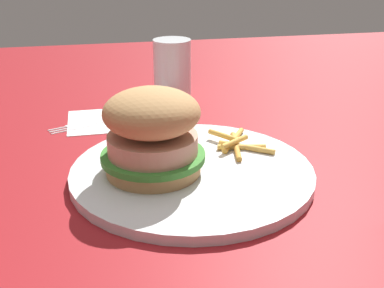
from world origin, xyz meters
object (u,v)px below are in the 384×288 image
Objects in this scene: plate at (192,172)px; drink_glass at (172,75)px; fork at (103,119)px; sandwich at (152,132)px; fries_pile at (237,143)px; napkin at (104,120)px.

plate is 0.29m from drink_glass.
drink_glass is (0.07, -0.12, 0.04)m from fork.
sandwich is 1.26× the size of fries_pile.
drink_glass reaches higher than fries_pile.
fries_pile reaches higher than fork.
sandwich is 0.30m from drink_glass.
drink_glass is (0.24, 0.04, 0.03)m from fries_pile.
fork is 0.15m from drink_glass.
fries_pile is 0.25m from drink_glass.
sandwich reaches higher than napkin.
napkin is 0.00m from fork.
plate is at bearing -155.94° from napkin.
drink_glass reaches higher than plate.
fries_pile is 0.23m from napkin.
drink_glass is (0.07, -0.12, 0.05)m from napkin.
fork is (-0.00, 0.00, 0.00)m from napkin.
sandwich reaches higher than fork.
drink_glass is (0.29, -0.07, -0.01)m from sandwich.
napkin is at bearing 121.59° from drink_glass.
napkin is at bearing 12.89° from sandwich.
plate is at bearing 124.14° from fries_pile.
fork is (0.21, 0.10, -0.00)m from plate.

